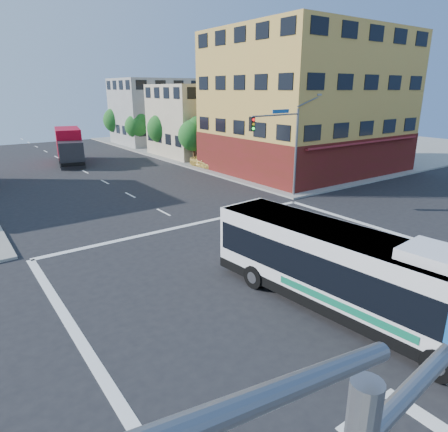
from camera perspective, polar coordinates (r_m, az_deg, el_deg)
ground at (r=19.03m, az=9.90°, el=-8.90°), size 120.00×120.00×0.00m
sidewalk_ne at (r=67.07m, az=9.87°, el=10.27°), size 50.00×50.00×0.15m
corner_building_ne at (r=44.35m, az=11.70°, el=14.05°), size 18.10×15.44×14.00m
building_east_near at (r=54.47m, az=-2.97°, el=13.53°), size 12.06×10.06×9.00m
building_east_far at (r=66.63m, az=-9.72°, el=14.50°), size 12.06×10.06×10.00m
signal_mast_ne at (r=31.18m, az=8.33°, el=11.15°), size 7.91×1.13×8.07m
street_tree_a at (r=46.76m, az=-4.19°, el=11.70°), size 3.60×3.60×5.53m
street_tree_b at (r=53.69m, az=-8.78°, el=12.49°), size 3.80×3.80×5.79m
street_tree_c at (r=60.93m, az=-12.29°, el=12.62°), size 3.40×3.40×5.29m
street_tree_d at (r=68.29m, az=-15.10°, el=13.28°), size 4.00×4.00×6.03m
transit_bus at (r=16.04m, az=17.63°, el=-7.74°), size 3.72×12.40×3.62m
box_truck at (r=50.92m, az=-21.20°, el=9.19°), size 4.42×9.25×4.01m
parked_car at (r=44.98m, az=-2.77°, el=7.78°), size 1.87×4.23×1.42m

